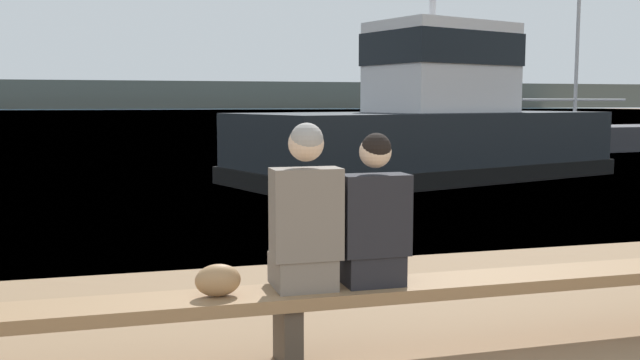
# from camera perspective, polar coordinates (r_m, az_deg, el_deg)

# --- Properties ---
(water_surface) EXTENTS (240.00, 240.00, 0.00)m
(water_surface) POSITION_cam_1_polar(r_m,az_deg,el_deg) (127.03, -15.09, 5.29)
(water_surface) COLOR #426B8E
(water_surface) RESTS_ON ground
(far_shoreline) EXTENTS (600.00, 12.00, 7.15)m
(far_shoreline) POSITION_cam_1_polar(r_m,az_deg,el_deg) (194.33, -15.30, 6.60)
(far_shoreline) COLOR #4C4C42
(far_shoreline) RESTS_ON ground
(bench_main) EXTENTS (8.05, 0.41, 0.48)m
(bench_main) POSITION_cam_1_polar(r_m,az_deg,el_deg) (4.52, -2.61, -9.81)
(bench_main) COLOR #8E6B47
(bench_main) RESTS_ON ground
(person_left) EXTENTS (0.43, 0.41, 1.05)m
(person_left) POSITION_cam_1_polar(r_m,az_deg,el_deg) (4.44, -1.20, -3.04)
(person_left) COLOR #70665B
(person_left) RESTS_ON bench_main
(person_right) EXTENTS (0.43, 0.41, 0.98)m
(person_right) POSITION_cam_1_polar(r_m,az_deg,el_deg) (4.58, 4.28, -3.30)
(person_right) COLOR black
(person_right) RESTS_ON bench_main
(shopping_bag) EXTENTS (0.28, 0.16, 0.20)m
(shopping_bag) POSITION_cam_1_polar(r_m,az_deg,el_deg) (4.40, -8.17, -7.95)
(shopping_bag) COLOR #9E754C
(shopping_bag) RESTS_ON bench_main
(tugboat_red) EXTENTS (9.18, 5.91, 5.54)m
(tugboat_red) POSITION_cam_1_polar(r_m,az_deg,el_deg) (15.66, 8.77, 3.99)
(tugboat_red) COLOR black
(tugboat_red) RESTS_ON water_surface
(moored_sailboat) EXTENTS (9.71, 3.25, 7.02)m
(moored_sailboat) POSITION_cam_1_polar(r_m,az_deg,el_deg) (25.97, 20.43, 3.17)
(moored_sailboat) COLOR #333338
(moored_sailboat) RESTS_ON water_surface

